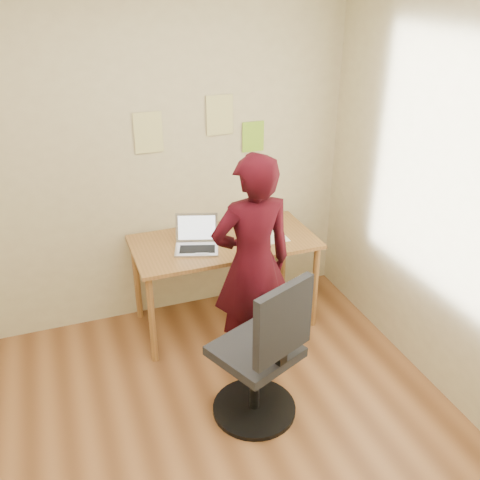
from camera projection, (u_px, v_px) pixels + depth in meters
name	position (u px, v px, depth m)	size (l,w,h in m)	color
room	(189.00, 269.00, 2.47)	(3.58, 3.58, 2.78)	brown
desk	(224.00, 250.00, 4.14)	(1.40, 0.70, 0.74)	olive
laptop	(197.00, 241.00, 3.97)	(0.39, 0.37, 0.23)	#ADADB4
paper_sheet	(271.00, 235.00, 4.18)	(0.20, 0.29, 0.00)	white
phone	(265.00, 244.00, 4.03)	(0.07, 0.13, 0.01)	black
wall_note_left	(148.00, 133.00, 3.90)	(0.21, 0.00, 0.30)	#D8D581
wall_note_mid	(220.00, 115.00, 4.04)	(0.21, 0.00, 0.30)	#D8D581
wall_note_right	(253.00, 137.00, 4.21)	(0.18, 0.00, 0.24)	#89C72C
office_chair	(263.00, 361.00, 3.28)	(0.61, 0.62, 1.05)	black
person	(252.00, 264.00, 3.65)	(0.58, 0.38, 1.59)	black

